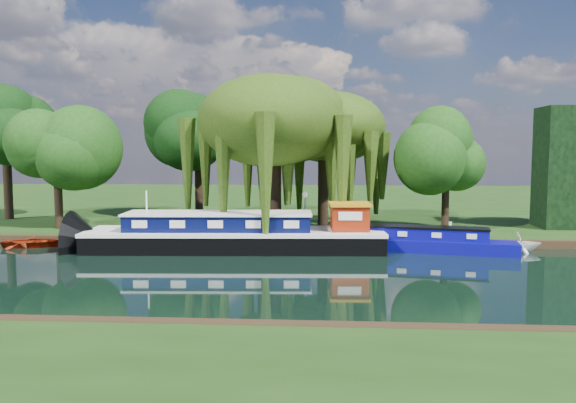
# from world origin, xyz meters

# --- Properties ---
(ground) EXTENTS (120.00, 120.00, 0.00)m
(ground) POSITION_xyz_m (0.00, 0.00, 0.00)
(ground) COLOR black
(far_bank) EXTENTS (120.00, 52.00, 0.45)m
(far_bank) POSITION_xyz_m (0.00, 34.00, 0.23)
(far_bank) COLOR black
(far_bank) RESTS_ON ground
(dutch_barge) EXTENTS (16.68, 4.63, 3.48)m
(dutch_barge) POSITION_xyz_m (-3.12, 6.36, 0.86)
(dutch_barge) COLOR black
(dutch_barge) RESTS_ON ground
(narrowboat) EXTENTS (10.45, 3.65, 1.50)m
(narrowboat) POSITION_xyz_m (6.98, 6.72, 0.54)
(narrowboat) COLOR #08077C
(narrowboat) RESTS_ON ground
(red_dinghy) EXTENTS (3.85, 3.08, 0.71)m
(red_dinghy) POSITION_xyz_m (-15.15, 6.80, 0.00)
(red_dinghy) COLOR maroon
(red_dinghy) RESTS_ON ground
(white_cruiser) EXTENTS (2.41, 2.14, 1.17)m
(white_cruiser) POSITION_xyz_m (12.57, 7.17, 0.00)
(white_cruiser) COLOR silver
(white_cruiser) RESTS_ON ground
(willow_left) EXTENTS (7.76, 7.76, 9.30)m
(willow_left) POSITION_xyz_m (-1.34, 10.55, 7.20)
(willow_left) COLOR black
(willow_left) RESTS_ON far_bank
(willow_right) EXTENTS (6.80, 6.80, 8.28)m
(willow_right) POSITION_xyz_m (1.61, 13.64, 6.49)
(willow_right) COLOR black
(willow_right) RESTS_ON far_bank
(tree_far_left) EXTENTS (4.85, 4.85, 7.82)m
(tree_far_left) POSITION_xyz_m (-15.85, 11.43, 5.81)
(tree_far_left) COLOR black
(tree_far_left) RESTS_ON far_bank
(tree_far_back) EXTENTS (5.35, 5.35, 9.00)m
(tree_far_back) POSITION_xyz_m (-22.00, 16.06, 6.73)
(tree_far_back) COLOR black
(tree_far_back) RESTS_ON far_bank
(tree_far_mid) EXTENTS (5.43, 5.43, 8.88)m
(tree_far_mid) POSITION_xyz_m (-7.97, 18.17, 6.57)
(tree_far_mid) COLOR black
(tree_far_mid) RESTS_ON far_bank
(tree_far_right) EXTENTS (4.16, 4.16, 6.80)m
(tree_far_right) POSITION_xyz_m (9.47, 12.07, 5.14)
(tree_far_right) COLOR black
(tree_far_right) RESTS_ON far_bank
(lamppost) EXTENTS (0.36, 0.36, 2.56)m
(lamppost) POSITION_xyz_m (0.50, 10.50, 2.42)
(lamppost) COLOR silver
(lamppost) RESTS_ON far_bank
(mooring_posts) EXTENTS (19.16, 0.16, 1.00)m
(mooring_posts) POSITION_xyz_m (-0.50, 8.40, 0.95)
(mooring_posts) COLOR silver
(mooring_posts) RESTS_ON far_bank
(reeds_near) EXTENTS (33.70, 1.50, 1.10)m
(reeds_near) POSITION_xyz_m (6.87, -7.57, 0.55)
(reeds_near) COLOR #1A4111
(reeds_near) RESTS_ON ground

